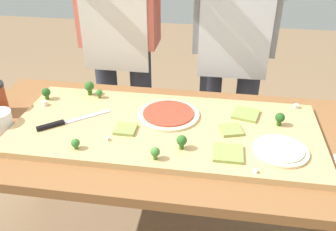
{
  "coord_description": "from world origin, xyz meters",
  "views": [
    {
      "loc": [
        0.17,
        -1.2,
        1.56
      ],
      "look_at": [
        -0.02,
        0.06,
        0.8
      ],
      "focal_mm": 38.53,
      "sensor_mm": 36.0,
      "label": 1
    }
  ],
  "objects": [
    {
      "name": "prep_table",
      "position": [
        0.0,
        0.0,
        0.65
      ],
      "size": [
        1.72,
        0.78,
        0.75
      ],
      "color": "brown",
      "rests_on": "ground"
    },
    {
      "name": "chefs_knife",
      "position": [
        -0.44,
        -0.04,
        0.78
      ],
      "size": [
        0.25,
        0.21,
        0.02
      ],
      "color": "#B7BABF",
      "rests_on": "cutting_board"
    },
    {
      "name": "broccoli_floret_back_left",
      "position": [
        -0.37,
        0.2,
        0.8
      ],
      "size": [
        0.03,
        0.03,
        0.04
      ],
      "color": "#3F7220",
      "rests_on": "cutting_board"
    },
    {
      "name": "cook_left",
      "position": [
        -0.36,
        0.58,
        1.0
      ],
      "size": [
        0.54,
        0.39,
        1.67
      ],
      "color": "#333847",
      "rests_on": "ground"
    },
    {
      "name": "pizza_slice_near_left",
      "position": [
        -0.18,
        -0.05,
        0.78
      ],
      "size": [
        0.08,
        0.08,
        0.01
      ],
      "primitive_type": "cube",
      "rotation": [
        0.0,
        0.0,
        -0.01
      ],
      "color": "#899E4C",
      "rests_on": "cutting_board"
    },
    {
      "name": "broccoli_floret_back_mid",
      "position": [
        0.42,
        0.08,
        0.81
      ],
      "size": [
        0.04,
        0.04,
        0.06
      ],
      "color": "#2C5915",
      "rests_on": "cutting_board"
    },
    {
      "name": "broccoli_floret_front_left",
      "position": [
        0.05,
        -0.13,
        0.81
      ],
      "size": [
        0.04,
        0.04,
        0.06
      ],
      "color": "#366618",
      "rests_on": "cutting_board"
    },
    {
      "name": "pizza_whole_tomato_red",
      "position": [
        -0.03,
        0.09,
        0.78
      ],
      "size": [
        0.26,
        0.26,
        0.02
      ],
      "color": "beige",
      "rests_on": "cutting_board"
    },
    {
      "name": "broccoli_floret_back_right",
      "position": [
        -0.03,
        -0.21,
        0.8
      ],
      "size": [
        0.03,
        0.03,
        0.05
      ],
      "color": "#487A23",
      "rests_on": "cutting_board"
    },
    {
      "name": "flour_cup",
      "position": [
        -0.7,
        -0.07,
        0.78
      ],
      "size": [
        0.1,
        0.1,
        0.08
      ],
      "color": "white",
      "rests_on": "prep_table"
    },
    {
      "name": "pizza_slice_near_right",
      "position": [
        0.23,
        0.01,
        0.78
      ],
      "size": [
        0.1,
        0.1,
        0.01
      ],
      "primitive_type": "cube",
      "rotation": [
        0.0,
        0.0,
        0.3
      ],
      "color": "#899E4C",
      "rests_on": "cutting_board"
    },
    {
      "name": "broccoli_floret_center_left",
      "position": [
        -0.33,
        -0.19,
        0.8
      ],
      "size": [
        0.03,
        0.03,
        0.04
      ],
      "color": "#3F7220",
      "rests_on": "cutting_board"
    },
    {
      "name": "pizza_slice_center",
      "position": [
        0.29,
        0.14,
        0.78
      ],
      "size": [
        0.13,
        0.13,
        0.01
      ],
      "primitive_type": "cube",
      "rotation": [
        0.0,
        0.0,
        -0.24
      ],
      "color": "#899E4C",
      "rests_on": "cutting_board"
    },
    {
      "name": "pizza_slice_far_right",
      "position": [
        0.22,
        -0.14,
        0.78
      ],
      "size": [
        0.11,
        0.11,
        0.01
      ],
      "primitive_type": "cube",
      "rotation": [
        0.0,
        0.0,
        -0.0
      ],
      "color": "#899E4C",
      "rests_on": "cutting_board"
    },
    {
      "name": "cheese_crumble_d",
      "position": [
        -0.59,
        0.09,
        0.79
      ],
      "size": [
        0.03,
        0.03,
        0.02
      ],
      "primitive_type": "cube",
      "rotation": [
        0.0,
        0.0,
        1.31
      ],
      "color": "white",
      "rests_on": "cutting_board"
    },
    {
      "name": "cheese_crumble_a",
      "position": [
        -0.23,
        -0.12,
        0.78
      ],
      "size": [
        0.02,
        0.02,
        0.01
      ],
      "primitive_type": "cube",
      "rotation": [
        0.0,
        0.0,
        1.21
      ],
      "color": "silver",
      "rests_on": "cutting_board"
    },
    {
      "name": "pizza_whole_white_garlic",
      "position": [
        0.41,
        -0.1,
        0.78
      ],
      "size": [
        0.2,
        0.2,
        0.02
      ],
      "color": "beige",
      "rests_on": "cutting_board"
    },
    {
      "name": "broccoli_floret_front_mid",
      "position": [
        -0.6,
        0.15,
        0.81
      ],
      "size": [
        0.04,
        0.04,
        0.05
      ],
      "color": "#2C5915",
      "rests_on": "cutting_board"
    },
    {
      "name": "cook_right",
      "position": [
        0.23,
        0.58,
        1.0
      ],
      "size": [
        0.54,
        0.39,
        1.67
      ],
      "color": "#333847",
      "rests_on": "ground"
    },
    {
      "name": "cutting_board",
      "position": [
        -0.03,
        0.01,
        0.76
      ],
      "size": [
        1.23,
        0.53,
        0.03
      ],
      "primitive_type": "cube",
      "color": "tan",
      "rests_on": "prep_table"
    },
    {
      "name": "cheese_crumble_c",
      "position": [
        0.32,
        -0.23,
        0.78
      ],
      "size": [
        0.02,
        0.02,
        0.01
      ],
      "primitive_type": "cube",
      "rotation": [
        0.0,
        0.0,
        1.02
      ],
      "color": "white",
      "rests_on": "cutting_board"
    },
    {
      "name": "cheese_crumble_b",
      "position": [
        0.51,
        0.24,
        0.78
      ],
      "size": [
        0.02,
        0.02,
        0.02
      ],
      "primitive_type": "cube",
      "rotation": [
        0.0,
        0.0,
        0.25
      ],
      "color": "silver",
      "rests_on": "cutting_board"
    },
    {
      "name": "broccoli_floret_center_right",
      "position": [
        -0.42,
        0.22,
        0.82
      ],
      "size": [
        0.04,
        0.04,
        0.07
      ],
      "color": "#366618",
      "rests_on": "cutting_board"
    }
  ]
}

